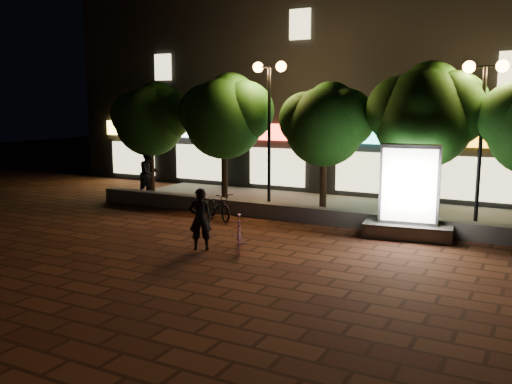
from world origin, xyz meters
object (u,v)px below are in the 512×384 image
Objects in this scene: street_lamp_left at (269,98)px; tree_right at (427,112)px; tree_left at (226,114)px; street_lamp_right at (483,101)px; ad_kiosk at (409,200)px; scooter_pink at (239,234)px; rider at (200,219)px; tree_far_left at (152,117)px; scooter_parked at (219,206)px; pedestrian at (149,173)px; tree_mid at (326,121)px.

tree_right is at bearing 2.81° from street_lamp_left.
street_lamp_right is at bearing -1.68° from tree_left.
ad_kiosk is 5.12m from scooter_pink.
rider is (-0.97, -0.35, 0.36)m from scooter_pink.
street_lamp_right is (12.45, -0.26, 0.60)m from tree_far_left.
rider is 0.96× the size of scooter_parked.
scooter_pink is at bearing -105.99° from scooter_parked.
scooter_parked is at bearing -158.07° from tree_right.
tree_far_left is at bearing 169.71° from ad_kiosk.
ad_kiosk is at bearing -50.76° from scooter_parked.
street_lamp_left is 3.14× the size of rider.
rider is at bearing -43.38° from tree_far_left.
ad_kiosk is at bearing -170.21° from rider.
street_lamp_left is 6.17m from pedestrian.
ad_kiosk is (10.81, -1.96, -2.21)m from tree_far_left.
tree_left is at bearing 172.30° from street_lamp_left.
tree_mid is (4.00, -0.00, -0.23)m from tree_left.
street_lamp_left reaches higher than street_lamp_right.
scooter_parked is at bearing 99.24° from scooter_pink.
tree_left is 0.98× the size of street_lamp_right.
street_lamp_left is at bearing -2.76° from tree_far_left.
tree_mid is 0.90× the size of street_lamp_right.
tree_mid is at bearing -81.92° from pedestrian.
tree_far_left is 1.73× the size of ad_kiosk.
street_lamp_left is 2.70× the size of pedestrian.
tree_left is 2.83× the size of scooter_parked.
tree_far_left reaches higher than scooter_pink.
tree_left is 7.36m from scooter_pink.
pedestrian reaches higher than scooter_parked.
tree_mid is (7.50, -0.00, -0.08)m from tree_far_left.
rider is (-4.52, -5.94, -2.74)m from tree_right.
tree_mid reaches higher than scooter_pink.
scooter_parked is (1.18, -2.46, -2.99)m from tree_left.
rider is at bearing -81.61° from street_lamp_left.
street_lamp_right reaches higher than tree_mid.
tree_left is (3.50, 0.00, 0.15)m from tree_far_left.
rider is at bearing -127.27° from tree_right.
tree_right reaches higher than scooter_pink.
tree_far_left is at bearing -180.00° from tree_left.
tree_left is 4.22m from pedestrian.
tree_far_left is 7.50m from tree_mid.
tree_far_left is 0.95× the size of tree_left.
tree_right is 7.95m from rider.
tree_right reaches higher than tree_mid.
scooter_parked is 5.12m from pedestrian.
scooter_parked is (-1.60, 3.48, -0.37)m from rider.
street_lamp_left is 6.65m from scooter_pink.
rider is (2.78, -5.94, -2.62)m from tree_left.
tree_mid is at bearing 7.31° from street_lamp_left.
ad_kiosk is 6.03m from rider.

